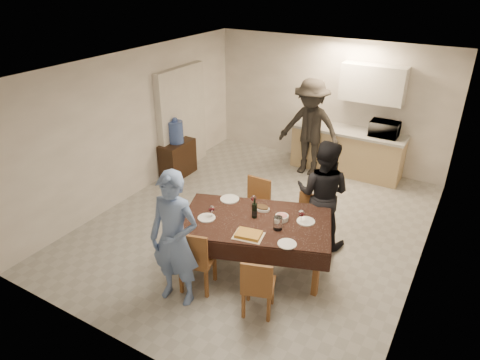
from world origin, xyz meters
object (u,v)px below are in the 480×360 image
(person_far, at_px, (323,194))
(person_kitchen, at_px, (310,128))
(savoury_tart, at_px, (249,234))
(person_near, at_px, (175,240))
(water_jug, at_px, (176,132))
(microwave, at_px, (385,129))
(console, at_px, (178,159))
(wine_bottle, at_px, (255,208))
(water_pitcher, at_px, (278,223))
(dining_table, at_px, (256,222))

(person_far, xyz_separation_m, person_kitchen, (-1.10, 2.20, 0.14))
(savoury_tart, bearing_deg, person_near, -134.13)
(water_jug, distance_m, microwave, 4.02)
(console, bearing_deg, microwave, 27.90)
(wine_bottle, relative_size, savoury_tart, 0.80)
(water_jug, xyz_separation_m, savoury_tart, (2.87, -2.20, -0.13))
(savoury_tart, bearing_deg, wine_bottle, 109.23)
(water_pitcher, bearing_deg, water_jug, 149.07)
(console, distance_m, person_kitchen, 2.71)
(dining_table, relative_size, microwave, 4.26)
(wine_bottle, xyz_separation_m, person_far, (0.60, 1.00, -0.09))
(dining_table, xyz_separation_m, console, (-2.77, 1.82, -0.39))
(console, relative_size, person_near, 0.43)
(water_pitcher, bearing_deg, person_near, -131.99)
(person_near, bearing_deg, dining_table, 54.52)
(console, bearing_deg, savoury_tart, -37.47)
(console, height_order, water_pitcher, water_pitcher)
(water_jug, bearing_deg, water_pitcher, -30.93)
(microwave, distance_m, person_near, 4.94)
(water_pitcher, height_order, microwave, microwave)
(wine_bottle, xyz_separation_m, savoury_tart, (0.15, -0.43, -0.13))
(microwave, bearing_deg, water_pitcher, 83.44)
(microwave, height_order, person_near, person_near)
(person_kitchen, bearing_deg, savoury_tart, -79.87)
(water_jug, relative_size, wine_bottle, 1.47)
(person_near, bearing_deg, water_jug, 119.89)
(water_pitcher, relative_size, person_kitchen, 0.09)
(dining_table, bearing_deg, water_pitcher, -27.91)
(water_pitcher, xyz_separation_m, savoury_tart, (-0.25, -0.33, -0.07))
(water_pitcher, xyz_separation_m, person_near, (-0.90, -1.00, 0.03))
(water_jug, relative_size, microwave, 0.82)
(console, bearing_deg, person_far, -13.05)
(dining_table, xyz_separation_m, savoury_tart, (0.10, -0.38, 0.06))
(person_far, bearing_deg, person_near, 58.25)
(savoury_tart, relative_size, person_kitchen, 0.19)
(wine_bottle, bearing_deg, water_jug, 146.95)
(microwave, bearing_deg, console, 27.90)
(console, relative_size, microwave, 1.44)
(water_pitcher, bearing_deg, person_far, 79.70)
(wine_bottle, relative_size, water_pitcher, 1.65)
(dining_table, distance_m, person_near, 1.20)
(wine_bottle, xyz_separation_m, water_pitcher, (0.40, -0.10, -0.06))
(person_near, distance_m, person_far, 2.37)
(person_far, bearing_deg, person_kitchen, -67.56)
(dining_table, xyz_separation_m, person_near, (-0.55, -1.05, 0.15))
(wine_bottle, height_order, microwave, microwave)
(savoury_tart, distance_m, microwave, 4.14)
(console, distance_m, wine_bottle, 3.30)
(water_jug, xyz_separation_m, wine_bottle, (2.72, -1.77, -0.00))
(dining_table, xyz_separation_m, person_far, (0.55, 1.05, 0.09))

